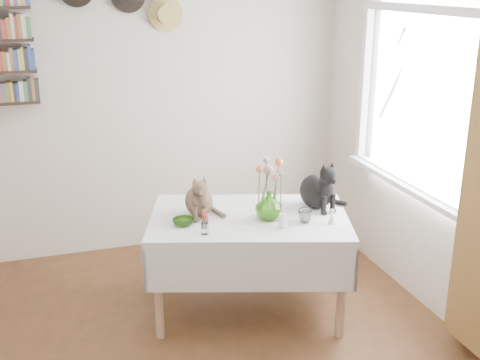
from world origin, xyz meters
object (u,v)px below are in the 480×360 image
object	(u,v)px
black_cat	(316,183)
flower_vase	(269,205)
dining_table	(249,240)
tabby_cat	(199,193)

from	to	relation	value
black_cat	flower_vase	distance (m)	0.43
dining_table	flower_vase	world-z (taller)	flower_vase
tabby_cat	black_cat	xyz separation A→B (m)	(0.85, -0.11, 0.03)
dining_table	tabby_cat	world-z (taller)	tabby_cat
dining_table	black_cat	xyz separation A→B (m)	(0.52, 0.02, 0.37)
dining_table	tabby_cat	xyz separation A→B (m)	(-0.33, 0.13, 0.34)
dining_table	black_cat	distance (m)	0.64
flower_vase	tabby_cat	bearing A→B (deg)	153.09
tabby_cat	black_cat	bearing A→B (deg)	2.72
tabby_cat	black_cat	distance (m)	0.86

